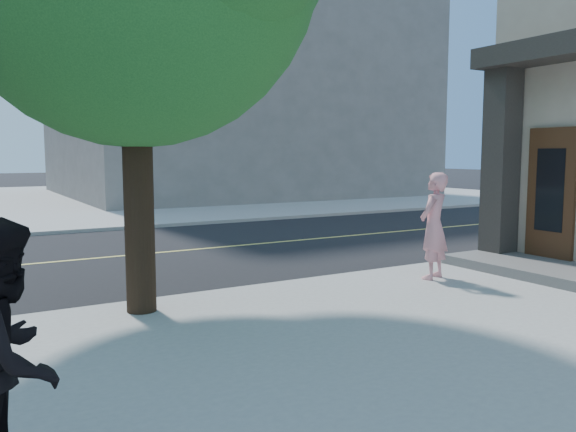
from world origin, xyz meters
TOP-DOWN VIEW (x-y plane):
  - sidewalk_ne at (13.50, 21.50)m, footprint 29.00×25.00m
  - filler_ne at (14.00, 22.00)m, footprint 18.00×16.00m
  - man_on_phone at (7.21, -1.16)m, footprint 0.80×0.68m
  - pedestrian at (0.19, -4.61)m, footprint 0.96×1.07m

SIDE VIEW (x-z plane):
  - sidewalk_ne at x=13.50m, z-range 0.00..0.12m
  - pedestrian at x=0.19m, z-range 0.12..1.92m
  - man_on_phone at x=7.21m, z-range 0.12..1.99m
  - filler_ne at x=14.00m, z-range 0.12..14.12m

